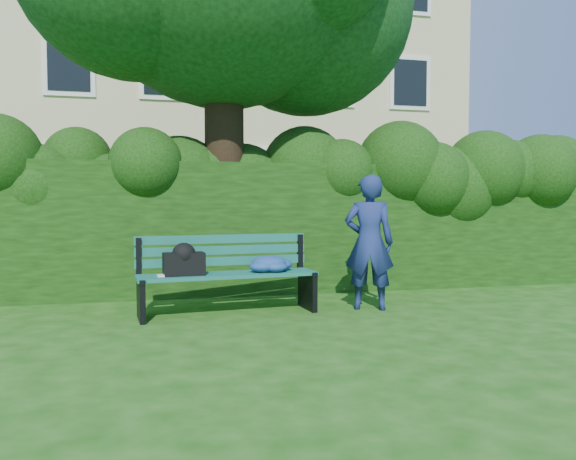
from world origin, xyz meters
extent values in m
plane|color=#174C0E|center=(0.00, 0.00, 0.00)|extent=(80.00, 80.00, 0.00)
cube|color=#C3B783|center=(0.00, 14.00, 6.00)|extent=(16.00, 8.00, 12.00)
cube|color=white|center=(-3.60, 9.98, 2.00)|extent=(1.30, 0.08, 1.60)
cube|color=black|center=(-3.60, 9.94, 2.00)|extent=(1.05, 0.04, 1.35)
cube|color=white|center=(-1.20, 9.98, 2.00)|extent=(1.30, 0.08, 1.60)
cube|color=black|center=(-1.20, 9.94, 2.00)|extent=(1.05, 0.04, 1.35)
cube|color=white|center=(1.20, 9.98, 2.00)|extent=(1.30, 0.08, 1.60)
cube|color=black|center=(1.20, 9.94, 2.00)|extent=(1.05, 0.04, 1.35)
cube|color=white|center=(3.60, 9.98, 2.00)|extent=(1.30, 0.08, 1.60)
cube|color=black|center=(3.60, 9.94, 2.00)|extent=(1.05, 0.04, 1.35)
cube|color=white|center=(6.00, 9.98, 2.00)|extent=(1.30, 0.08, 1.60)
cube|color=black|center=(6.00, 9.94, 2.00)|extent=(1.05, 0.04, 1.35)
cube|color=white|center=(-3.60, 9.98, 4.80)|extent=(1.30, 0.08, 1.60)
cube|color=black|center=(-3.60, 9.94, 4.80)|extent=(1.05, 0.04, 1.35)
cube|color=white|center=(-1.20, 9.98, 4.80)|extent=(1.30, 0.08, 1.60)
cube|color=black|center=(-1.20, 9.94, 4.80)|extent=(1.05, 0.04, 1.35)
cube|color=white|center=(1.20, 9.98, 4.80)|extent=(1.30, 0.08, 1.60)
cube|color=black|center=(1.20, 9.94, 4.80)|extent=(1.05, 0.04, 1.35)
cube|color=white|center=(3.60, 9.98, 4.80)|extent=(1.30, 0.08, 1.60)
cube|color=black|center=(3.60, 9.94, 4.80)|extent=(1.05, 0.04, 1.35)
cube|color=white|center=(6.00, 9.98, 4.80)|extent=(1.30, 0.08, 1.60)
cube|color=black|center=(6.00, 9.94, 4.80)|extent=(1.05, 0.04, 1.35)
cube|color=black|center=(0.00, 2.20, 0.90)|extent=(10.00, 1.00, 1.80)
cylinder|color=black|center=(-0.54, 2.18, 2.26)|extent=(0.54, 0.54, 4.53)
sphere|color=black|center=(0.76, 2.58, 4.16)|extent=(3.17, 3.17, 3.17)
cube|color=#115647|center=(-0.68, 0.42, 0.45)|extent=(2.02, 0.29, 0.04)
cube|color=#115647|center=(-0.69, 0.54, 0.45)|extent=(2.02, 0.29, 0.04)
cube|color=#115647|center=(-0.70, 0.66, 0.45)|extent=(2.02, 0.29, 0.04)
cube|color=#115647|center=(-0.71, 0.78, 0.45)|extent=(2.02, 0.29, 0.04)
cube|color=#115647|center=(-0.72, 0.86, 0.58)|extent=(2.01, 0.23, 0.10)
cube|color=#115647|center=(-0.72, 0.87, 0.71)|extent=(2.01, 0.23, 0.10)
cube|color=#115647|center=(-0.72, 0.88, 0.84)|extent=(2.01, 0.23, 0.10)
cube|color=black|center=(-1.65, 0.51, 0.22)|extent=(0.11, 0.50, 0.44)
cube|color=black|center=(-1.68, 0.76, 0.65)|extent=(0.07, 0.07, 0.45)
cube|color=black|center=(-1.65, 0.46, 0.44)|extent=(0.10, 0.42, 0.05)
cube|color=black|center=(0.26, 0.69, 0.22)|extent=(0.11, 0.50, 0.44)
cube|color=black|center=(0.23, 0.95, 0.65)|extent=(0.07, 0.07, 0.45)
cube|color=black|center=(0.26, 0.64, 0.44)|extent=(0.10, 0.42, 0.05)
cube|color=white|center=(-1.39, 0.48, 0.48)|extent=(0.19, 0.15, 0.02)
cube|color=black|center=(-1.19, 0.55, 0.59)|extent=(0.46, 0.27, 0.25)
imported|color=navy|center=(0.97, 0.51, 0.80)|extent=(0.68, 0.57, 1.59)
camera|label=1|loc=(-1.51, -5.69, 1.29)|focal=35.00mm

